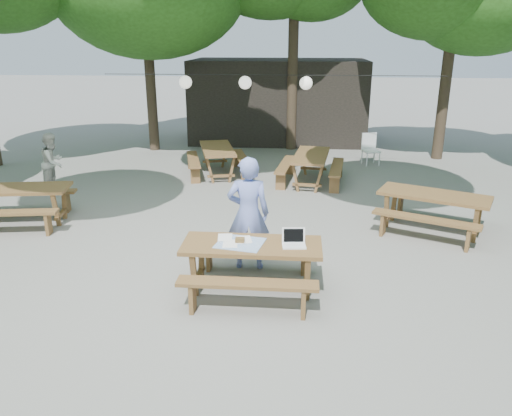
{
  "coord_description": "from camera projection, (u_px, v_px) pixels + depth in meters",
  "views": [
    {
      "loc": [
        1.25,
        -7.44,
        3.57
      ],
      "look_at": [
        0.62,
        -0.19,
        1.05
      ],
      "focal_mm": 35.0,
      "sensor_mm": 36.0,
      "label": 1
    }
  ],
  "objects": [
    {
      "name": "main_picnic_table",
      "position": [
        252.0,
        267.0,
        7.26
      ],
      "size": [
        2.0,
        1.58,
        0.75
      ],
      "color": "brown",
      "rests_on": "ground"
    },
    {
      "name": "pavilion",
      "position": [
        278.0,
        101.0,
        17.66
      ],
      "size": [
        6.0,
        3.0,
        2.8
      ],
      "primitive_type": "cube",
      "color": "black",
      "rests_on": "ground"
    },
    {
      "name": "laptop",
      "position": [
        294.0,
        241.0,
        7.07
      ],
      "size": [
        0.35,
        0.29,
        0.24
      ],
      "rotation": [
        0.0,
        0.0,
        0.1
      ],
      "color": "white",
      "rests_on": "main_picnic_table"
    },
    {
      "name": "paper_lanterns",
      "position": [
        246.0,
        82.0,
        13.15
      ],
      "size": [
        9.0,
        0.34,
        0.38
      ],
      "color": "black",
      "rests_on": "ground"
    },
    {
      "name": "plastic_chair",
      "position": [
        370.0,
        156.0,
        14.54
      ],
      "size": [
        0.54,
        0.54,
        0.9
      ],
      "rotation": [
        0.0,
        0.0,
        0.27
      ],
      "color": "white",
      "rests_on": "ground"
    },
    {
      "name": "picnic_table_nw",
      "position": [
        19.0,
        205.0,
        9.91
      ],
      "size": [
        2.13,
        1.87,
        0.75
      ],
      "rotation": [
        0.0,
        0.0,
        0.16
      ],
      "color": "brown",
      "rests_on": "ground"
    },
    {
      "name": "second_person",
      "position": [
        53.0,
        162.0,
        11.91
      ],
      "size": [
        0.59,
        0.73,
        1.41
      ],
      "primitive_type": "imported",
      "rotation": [
        0.0,
        0.0,
        1.49
      ],
      "color": "silver",
      "rests_on": "ground"
    },
    {
      "name": "picnic_table_far_w",
      "position": [
        218.0,
        161.0,
        13.42
      ],
      "size": [
        2.02,
        2.24,
        0.75
      ],
      "rotation": [
        0.0,
        0.0,
        1.83
      ],
      "color": "brown",
      "rests_on": "ground"
    },
    {
      "name": "ground",
      "position": [
        220.0,
        263.0,
        8.27
      ],
      "size": [
        80.0,
        80.0,
        0.0
      ],
      "primitive_type": "plane",
      "color": "slate",
      "rests_on": "ground"
    },
    {
      "name": "woman",
      "position": [
        248.0,
        213.0,
        7.86
      ],
      "size": [
        0.69,
        0.47,
        1.83
      ],
      "primitive_type": "imported",
      "rotation": [
        0.0,
        0.0,
        3.2
      ],
      "color": "#7283D0",
      "rests_on": "ground"
    },
    {
      "name": "picnic_table_ne",
      "position": [
        432.0,
        212.0,
        9.51
      ],
      "size": [
        2.38,
        2.22,
        0.75
      ],
      "rotation": [
        0.0,
        0.0,
        -0.43
      ],
      "color": "brown",
      "rests_on": "ground"
    },
    {
      "name": "tabletop_clutter",
      "position": [
        239.0,
        242.0,
        7.16
      ],
      "size": [
        0.74,
        0.66,
        0.08
      ],
      "color": "#376FBB",
      "rests_on": "main_picnic_table"
    },
    {
      "name": "picnic_table_far_e",
      "position": [
        311.0,
        168.0,
        12.64
      ],
      "size": [
        1.8,
        2.08,
        0.75
      ],
      "rotation": [
        0.0,
        0.0,
        1.45
      ],
      "color": "brown",
      "rests_on": "ground"
    }
  ]
}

